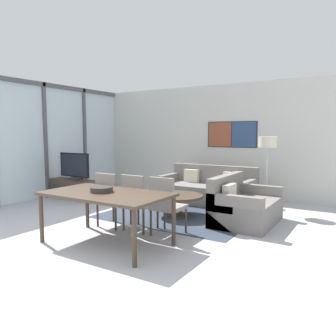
# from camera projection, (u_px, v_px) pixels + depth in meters

# --- Properties ---
(ground_plane) EXTENTS (24.00, 24.00, 0.00)m
(ground_plane) POSITION_uv_depth(u_px,v_px,m) (49.00, 257.00, 4.21)
(ground_plane) COLOR #B2B2B7
(wall_back) EXTENTS (7.70, 0.09, 2.80)m
(wall_back) POSITION_uv_depth(u_px,v_px,m) (214.00, 140.00, 8.43)
(wall_back) COLOR silver
(wall_back) RESTS_ON ground_plane
(window_wall_left) EXTENTS (0.07, 5.18, 2.80)m
(window_wall_left) POSITION_uv_depth(u_px,v_px,m) (45.00, 135.00, 7.99)
(window_wall_left) COLOR silver
(window_wall_left) RESTS_ON ground_plane
(area_rug) EXTENTS (2.79, 2.02, 0.01)m
(area_rug) POSITION_uv_depth(u_px,v_px,m) (177.00, 215.00, 6.31)
(area_rug) COLOR #333D4C
(area_rug) RESTS_ON ground_plane
(tv_console) EXTENTS (1.49, 0.44, 0.46)m
(tv_console) POSITION_uv_depth(u_px,v_px,m) (75.00, 189.00, 7.93)
(tv_console) COLOR #423326
(tv_console) RESTS_ON ground_plane
(television) EXTENTS (0.94, 0.20, 0.65)m
(television) POSITION_uv_depth(u_px,v_px,m) (74.00, 167.00, 7.88)
(television) COLOR #2D2D33
(television) RESTS_ON tv_console
(sofa_main) EXTENTS (2.11, 0.94, 0.83)m
(sofa_main) POSITION_uv_depth(u_px,v_px,m) (208.00, 191.00, 7.48)
(sofa_main) COLOR slate
(sofa_main) RESTS_ON ground_plane
(sofa_side) EXTENTS (0.94, 1.38, 0.83)m
(sofa_side) POSITION_uv_depth(u_px,v_px,m) (242.00, 207.00, 5.80)
(sofa_side) COLOR slate
(sofa_side) RESTS_ON ground_plane
(coffee_table) EXTENTS (0.99, 0.99, 0.41)m
(coffee_table) POSITION_uv_depth(u_px,v_px,m) (177.00, 200.00, 6.28)
(coffee_table) COLOR #423326
(coffee_table) RESTS_ON ground_plane
(dining_table) EXTENTS (1.81, 1.03, 0.75)m
(dining_table) POSITION_uv_depth(u_px,v_px,m) (106.00, 197.00, 4.64)
(dining_table) COLOR #423326
(dining_table) RESTS_ON ground_plane
(dining_chair_left) EXTENTS (0.46, 0.46, 0.92)m
(dining_chair_left) POSITION_uv_depth(u_px,v_px,m) (111.00, 197.00, 5.51)
(dining_chair_left) COLOR gray
(dining_chair_left) RESTS_ON ground_plane
(dining_chair_centre) EXTENTS (0.46, 0.46, 0.92)m
(dining_chair_centre) POSITION_uv_depth(u_px,v_px,m) (138.00, 199.00, 5.28)
(dining_chair_centre) COLOR gray
(dining_chair_centre) RESTS_ON ground_plane
(dining_chair_right) EXTENTS (0.46, 0.46, 0.92)m
(dining_chair_right) POSITION_uv_depth(u_px,v_px,m) (166.00, 203.00, 5.02)
(dining_chair_right) COLOR gray
(dining_chair_right) RESTS_ON ground_plane
(fruit_bowl) EXTENTS (0.32, 0.32, 0.07)m
(fruit_bowl) POSITION_uv_depth(u_px,v_px,m) (101.00, 189.00, 4.68)
(fruit_bowl) COLOR #332D28
(fruit_bowl) RESTS_ON dining_table
(floor_lamp) EXTENTS (0.37, 0.37, 1.52)m
(floor_lamp) POSITION_uv_depth(u_px,v_px,m) (268.00, 147.00, 6.59)
(floor_lamp) COLOR #2D2D33
(floor_lamp) RESTS_ON ground_plane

